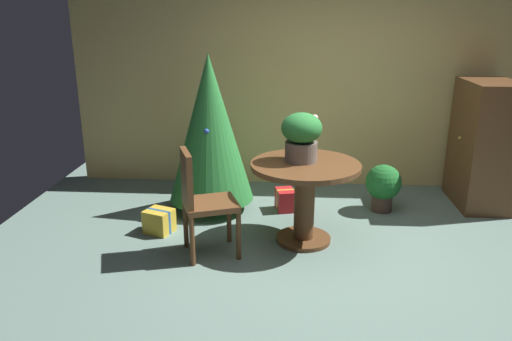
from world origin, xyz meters
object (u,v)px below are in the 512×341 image
flower_vase (301,135)px  holiday_tree (210,128)px  round_dining_table (305,187)px  wooden_chair_left (201,198)px  gift_box_gold (159,221)px  gift_box_red (285,200)px  potted_plant (383,185)px  wooden_cabinet (484,145)px

flower_vase → holiday_tree: holiday_tree is taller
round_dining_table → flower_vase: (-0.04, 0.07, 0.46)m
wooden_chair_left → gift_box_gold: (-0.50, 0.42, -0.41)m
round_dining_table → gift_box_red: 0.88m
flower_vase → potted_plant: 1.36m
gift_box_gold → holiday_tree: bearing=56.4°
wooden_cabinet → gift_box_red: bearing=-171.4°
flower_vase → holiday_tree: 1.14m
wooden_chair_left → round_dining_table: bearing=20.0°
potted_plant → wooden_cabinet: bearing=14.3°
flower_vase → wooden_chair_left: size_ratio=0.46×
wooden_chair_left → gift_box_gold: 0.77m
wooden_chair_left → gift_box_red: size_ratio=3.41×
gift_box_gold → potted_plant: size_ratio=0.61×
gift_box_red → gift_box_gold: bearing=-151.7°
holiday_tree → gift_box_red: bearing=1.5°
round_dining_table → holiday_tree: size_ratio=0.60×
gift_box_gold → gift_box_red: size_ratio=1.12×
round_dining_table → gift_box_gold: round_dining_table is taller
round_dining_table → wooden_chair_left: 0.94m
gift_box_gold → potted_plant: potted_plant is taller
round_dining_table → wooden_chair_left: (-0.89, -0.32, -0.01)m
wooden_chair_left → potted_plant: bearing=32.7°
gift_box_gold → potted_plant: 2.35m
gift_box_gold → wooden_cabinet: bearing=16.3°
round_dining_table → gift_box_gold: (-1.39, 0.10, -0.42)m
holiday_tree → wooden_cabinet: (2.92, 0.34, -0.21)m
wooden_chair_left → gift_box_red: wooden_chair_left is taller
wooden_chair_left → potted_plant: wooden_chair_left is taller
wooden_chair_left → gift_box_gold: wooden_chair_left is taller
flower_vase → wooden_cabinet: bearing=26.8°
gift_box_gold → gift_box_red: (1.21, 0.65, -0.00)m
holiday_tree → potted_plant: holiday_tree is taller
round_dining_table → wooden_chair_left: bearing=-160.0°
wooden_chair_left → holiday_tree: holiday_tree is taller
round_dining_table → potted_plant: (0.86, 0.80, -0.25)m
potted_plant → gift_box_gold: bearing=-162.7°
holiday_tree → gift_box_gold: 1.08m
round_dining_table → flower_vase: bearing=123.4°
round_dining_table → gift_box_red: size_ratio=3.54×
wooden_chair_left → wooden_cabinet: wooden_cabinet is taller
flower_vase → wooden_chair_left: (-0.84, -0.39, -0.48)m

